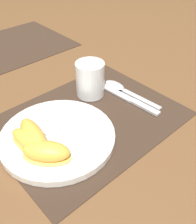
% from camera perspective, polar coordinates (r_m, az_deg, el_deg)
% --- Properties ---
extents(ground_plane, '(3.00, 3.00, 0.00)m').
position_cam_1_polar(ground_plane, '(0.65, -2.01, -1.68)').
color(ground_plane, brown).
extents(placemat, '(0.44, 0.34, 0.00)m').
position_cam_1_polar(placemat, '(0.65, -2.02, -1.55)').
color(placemat, '#38281E').
rests_on(placemat, ground_plane).
extents(placemat_far, '(0.44, 0.34, 0.00)m').
position_cam_1_polar(placemat_far, '(1.05, -19.26, 13.16)').
color(placemat_far, '#38281E').
rests_on(placemat_far, ground_plane).
extents(plate, '(0.26, 0.26, 0.02)m').
position_cam_1_polar(plate, '(0.59, -8.78, -5.34)').
color(plate, white).
rests_on(plate, placemat).
extents(juice_glass, '(0.08, 0.08, 0.09)m').
position_cam_1_polar(juice_glass, '(0.71, -1.71, 6.76)').
color(juice_glass, silver).
rests_on(juice_glass, placemat).
extents(knife, '(0.03, 0.21, 0.01)m').
position_cam_1_polar(knife, '(0.71, 6.37, 3.04)').
color(knife, '#BCBCC1').
rests_on(knife, placemat).
extents(spoon, '(0.04, 0.19, 0.01)m').
position_cam_1_polar(spoon, '(0.74, 5.11, 5.09)').
color(spoon, '#BCBCC1').
rests_on(spoon, placemat).
extents(fork, '(0.13, 0.16, 0.00)m').
position_cam_1_polar(fork, '(0.58, -7.77, -4.46)').
color(fork, '#BCBCC1').
rests_on(fork, plate).
extents(citrus_wedge_0, '(0.07, 0.13, 0.04)m').
position_cam_1_polar(citrus_wedge_0, '(0.56, -13.67, -5.53)').
color(citrus_wedge_0, '#F7C656').
rests_on(citrus_wedge_0, plate).
extents(citrus_wedge_1, '(0.07, 0.14, 0.04)m').
position_cam_1_polar(citrus_wedge_1, '(0.55, -13.62, -6.90)').
color(citrus_wedge_1, '#F7C656').
rests_on(citrus_wedge_1, plate).
extents(citrus_wedge_2, '(0.10, 0.11, 0.04)m').
position_cam_1_polar(citrus_wedge_2, '(0.53, -11.20, -8.56)').
color(citrus_wedge_2, '#F7C656').
rests_on(citrus_wedge_2, plate).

